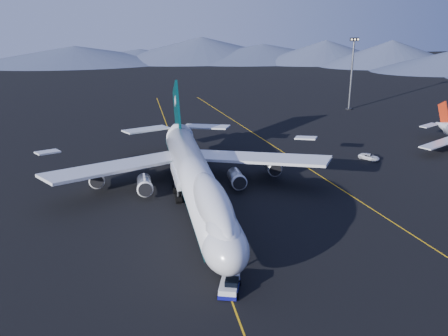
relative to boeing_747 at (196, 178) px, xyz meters
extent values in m
plane|color=black|center=(0.00, -0.03, -5.81)|extent=(500.00, 500.00, 0.00)
cube|color=#EDA90D|center=(0.00, -0.03, -5.80)|extent=(0.25, 220.00, 0.01)
cube|color=#EDA90D|center=(30.00, 9.97, -5.80)|extent=(28.08, 198.09, 0.01)
cone|color=#434D68|center=(-40.81, 231.40, 0.19)|extent=(100.00, 100.00, 12.00)
cone|color=#434D68|center=(36.76, 232.07, 0.19)|extent=(100.00, 100.00, 12.00)
cone|color=#434D68|center=(110.33, 207.46, 0.19)|extent=(100.00, 100.00, 12.00)
cylinder|color=silver|center=(0.00, -0.03, -0.21)|extent=(6.50, 56.00, 6.50)
ellipsoid|color=silver|center=(0.00, -28.03, -0.21)|extent=(6.50, 10.40, 6.50)
ellipsoid|color=silver|center=(0.00, -18.53, 2.29)|extent=(5.13, 25.16, 5.85)
cube|color=black|center=(0.00, -30.03, 0.99)|extent=(3.60, 1.61, 1.29)
cone|color=silver|center=(0.00, 32.97, 0.59)|extent=(6.50, 12.00, 6.50)
cube|color=#032F31|center=(0.00, 0.97, -1.11)|extent=(6.24, 60.00, 1.10)
cube|color=silver|center=(0.00, 5.47, -1.31)|extent=(7.50, 13.00, 1.60)
cube|color=silver|center=(-14.50, 11.47, -0.61)|extent=(30.62, 23.28, 2.83)
cube|color=silver|center=(14.50, 11.47, -0.61)|extent=(30.62, 23.28, 2.83)
cylinder|color=slate|center=(-9.50, 7.47, -3.41)|extent=(2.90, 5.50, 2.90)
cylinder|color=slate|center=(-19.00, 13.97, -3.41)|extent=(2.90, 5.50, 2.90)
cylinder|color=slate|center=(9.50, 7.47, -3.41)|extent=(2.90, 5.50, 2.90)
cylinder|color=slate|center=(19.00, 13.97, -3.41)|extent=(2.90, 5.50, 2.90)
cube|color=#032F31|center=(0.00, 31.97, 5.59)|extent=(0.55, 14.11, 15.94)
cube|color=silver|center=(-7.50, 34.47, 0.99)|extent=(12.39, 9.47, 0.98)
cube|color=silver|center=(7.50, 34.47, 0.99)|extent=(12.39, 9.47, 0.98)
cylinder|color=black|center=(0.00, -26.53, -5.26)|extent=(0.90, 1.10, 1.10)
cube|color=silver|center=(0.17, -29.99, -4.99)|extent=(3.85, 5.35, 1.21)
cube|color=#0D0E65|center=(0.17, -29.99, -5.43)|extent=(4.02, 5.60, 0.55)
cube|color=black|center=(0.17, -29.99, -4.11)|extent=(2.23, 2.23, 0.99)
cone|color=silver|center=(75.67, 34.91, -2.22)|extent=(3.41, 6.28, 3.41)
cube|color=silver|center=(66.70, 22.35, -3.30)|extent=(15.07, 10.18, 0.31)
cube|color=#B72910|center=(75.67, 35.36, 1.19)|extent=(0.31, 6.12, 7.23)
imported|color=white|center=(46.07, 20.33, -5.10)|extent=(4.90, 5.56, 1.43)
cylinder|color=black|center=(66.05, 75.80, -5.62)|extent=(2.31, 2.31, 0.39)
cylinder|color=slate|center=(66.05, 75.80, 6.24)|extent=(0.67, 0.67, 24.10)
cube|color=black|center=(66.05, 75.80, 18.58)|extent=(3.08, 0.77, 1.16)
camera|label=1|loc=(-12.06, -87.86, 32.39)|focal=40.00mm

